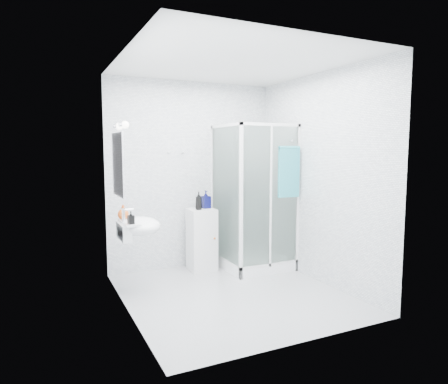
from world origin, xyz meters
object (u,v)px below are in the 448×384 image
soap_dispenser_orange (123,212)px  hand_towel (289,171)px  storage_cabinet (202,240)px  soap_dispenser_black (131,218)px  shower_enclosure (251,237)px  shampoo_bottle_b (206,199)px  wall_basin (138,226)px  shampoo_bottle_a (199,201)px

soap_dispenser_orange → hand_towel: bearing=-6.9°
storage_cabinet → soap_dispenser_black: (-1.13, -0.76, 0.51)m
shower_enclosure → hand_towel: bearing=-50.6°
shower_enclosure → storage_cabinet: bearing=157.5°
hand_towel → soap_dispenser_orange: (-2.11, 0.26, -0.44)m
hand_towel → shampoo_bottle_b: 1.21m
shower_enclosure → wall_basin: bearing=-169.2°
shampoo_bottle_b → hand_towel: bearing=-39.0°
shampoo_bottle_a → storage_cabinet: bearing=33.7°
shampoo_bottle_a → hand_towel: bearing=-31.5°
hand_towel → soap_dispenser_black: (-2.10, -0.09, -0.46)m
hand_towel → soap_dispenser_orange: bearing=173.1°
soap_dispenser_orange → soap_dispenser_black: 0.35m
shower_enclosure → hand_towel: shower_enclosure is taller
storage_cabinet → shampoo_bottle_a: (-0.06, -0.04, 0.55)m
wall_basin → shampoo_bottle_a: size_ratio=2.30×
storage_cabinet → shampoo_bottle_b: shampoo_bottle_b is taller
shampoo_bottle_b → soap_dispenser_black: 1.46m
shower_enclosure → shampoo_bottle_a: 0.90m
hand_towel → shower_enclosure: bearing=129.4°
shower_enclosure → shampoo_bottle_b: (-0.55, 0.31, 0.53)m
shower_enclosure → shampoo_bottle_b: 0.82m
hand_towel → soap_dispenser_black: 2.15m
shampoo_bottle_a → shampoo_bottle_b: (0.14, 0.09, 0.00)m
soap_dispenser_orange → wall_basin: bearing=-54.0°
shower_enclosure → soap_dispenser_orange: 1.85m
wall_basin → soap_dispenser_black: bearing=-121.8°
shower_enclosure → soap_dispenser_orange: shower_enclosure is taller
shampoo_bottle_a → soap_dispenser_black: size_ratio=1.76×
shampoo_bottle_a → soap_dispenser_orange: (-1.09, -0.37, -0.03)m
storage_cabinet → soap_dispenser_black: size_ratio=6.14×
shampoo_bottle_b → soap_dispenser_orange: size_ratio=1.51×
storage_cabinet → shampoo_bottle_b: (0.09, 0.05, 0.55)m
shampoo_bottle_a → shower_enclosure: bearing=-18.0°
shampoo_bottle_a → shampoo_bottle_b: shampoo_bottle_b is taller
wall_basin → storage_cabinet: wall_basin is taller
soap_dispenser_orange → storage_cabinet: bearing=19.7°
soap_dispenser_black → shower_enclosure: bearing=15.6°
wall_basin → soap_dispenser_black: wall_basin is taller
wall_basin → hand_towel: (1.98, -0.09, 0.59)m
soap_dispenser_orange → soap_dispenser_black: bearing=-87.8°
wall_basin → soap_dispenser_orange: soap_dispenser_orange is taller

